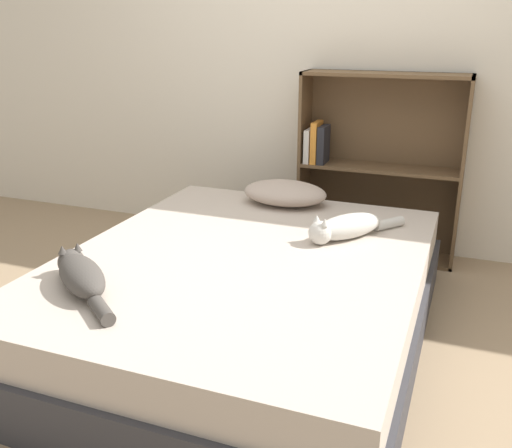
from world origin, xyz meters
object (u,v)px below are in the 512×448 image
Objects in this scene: bed at (244,297)px; cat_light at (345,227)px; cat_dark at (81,275)px; bookshelf at (376,164)px; pillow at (285,193)px.

bed is 0.59m from cat_light.
cat_light is 1.24m from cat_dark.
cat_light is 0.93m from bookshelf.
cat_dark is (-0.84, -0.92, 0.00)m from cat_light.
cat_light is (0.45, -0.42, -0.01)m from pillow.
cat_light reaches higher than pillow.
cat_light reaches higher than cat_dark.
cat_dark is at bearing -4.40° from cat_light.
cat_light is at bearing -94.02° from cat_dark.
cat_dark is 2.01m from bookshelf.
pillow is 0.43× the size of bookshelf.
cat_light is 1.02× the size of cat_dark.
cat_dark reaches higher than bed.
pillow is at bearing -95.44° from cat_light.
bookshelf is (0.43, 0.50, 0.10)m from pillow.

